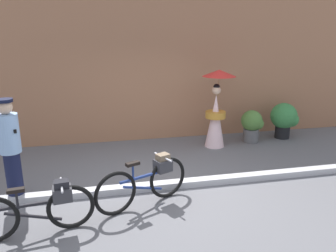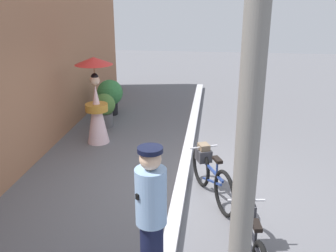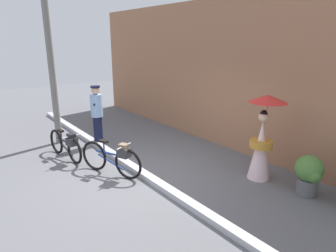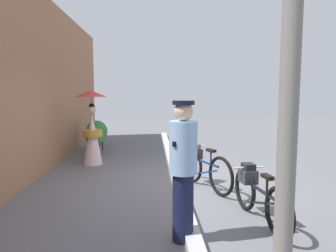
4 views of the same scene
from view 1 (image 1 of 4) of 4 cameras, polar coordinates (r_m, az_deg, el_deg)
ground_plane at (r=6.11m, az=-0.93°, el=-10.72°), size 30.00×30.00×0.00m
building_wall at (r=8.60m, az=-5.21°, el=11.13°), size 14.00×0.40×4.08m
sidewalk_curb at (r=6.09m, az=-0.93°, el=-10.22°), size 14.00×0.20×0.12m
bicycle_near_officer at (r=5.44m, az=-3.65°, el=-9.31°), size 1.58×0.75×0.81m
bicycle_far_side at (r=5.01m, az=-21.31°, el=-13.06°), size 1.66×0.48×0.76m
person_officer at (r=5.94m, az=-25.55°, el=-3.41°), size 0.34×0.34×1.74m
person_with_parasol at (r=8.10m, az=8.31°, el=2.95°), size 0.80×0.80×1.89m
potted_plant_by_door at (r=9.29m, az=19.46°, el=1.28°), size 0.71×0.69×0.95m
potted_plant_small at (r=8.75m, az=14.32°, el=0.29°), size 0.55×0.54×0.83m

